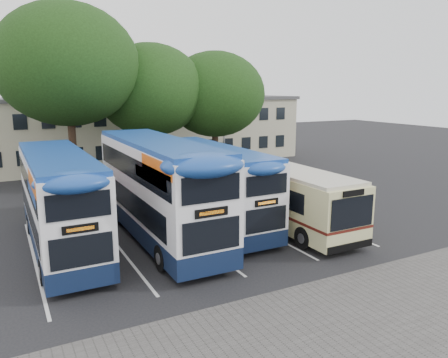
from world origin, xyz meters
name	(u,v)px	position (x,y,z in m)	size (l,w,h in m)	color
ground	(315,256)	(0.00, 0.00, 0.00)	(120.00, 120.00, 0.00)	black
paving_strip	(368,321)	(-2.00, -5.00, 0.01)	(40.00, 6.00, 0.01)	#595654
bay_lines	(189,235)	(-3.75, 5.00, 0.01)	(14.12, 11.00, 0.01)	silver
depot_building	(134,129)	(0.00, 26.99, 3.15)	(32.40, 8.40, 6.20)	#B5AD92
lamp_post	(224,111)	(6.00, 19.97, 5.08)	(0.25, 1.05, 9.06)	gray
tree_left	(67,65)	(-7.19, 16.74, 8.51)	(9.33, 9.33, 12.49)	black
tree_mid	(150,90)	(-1.29, 17.85, 6.89)	(7.99, 7.99, 10.29)	black
tree_right	(215,94)	(3.99, 17.71, 6.54)	(7.90, 7.90, 9.91)	black
bus_dd_left	(60,198)	(-9.49, 5.79, 2.38)	(2.52, 10.38, 4.32)	#101E3D
bus_dd_mid	(158,185)	(-5.16, 5.27, 2.60)	(2.75, 11.33, 4.72)	#101E3D
bus_dd_right	(214,183)	(-1.95, 5.90, 2.27)	(2.39, 9.88, 4.12)	#101E3D
bus_single	(280,191)	(1.20, 4.48, 1.75)	(2.64, 10.36, 3.09)	beige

